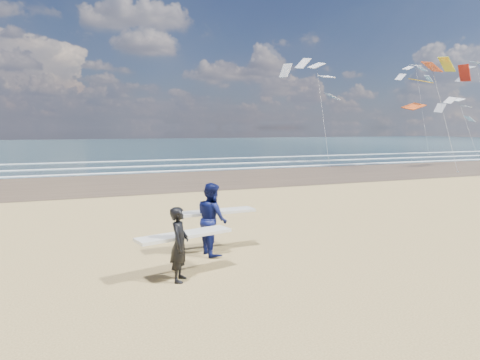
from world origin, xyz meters
name	(u,v)px	position (x,y,z in m)	size (l,w,h in m)	color
wet_sand_strip	(381,170)	(20.00, 18.00, 0.01)	(220.00, 12.00, 0.01)	#493A27
ocean	(195,145)	(20.00, 72.00, 0.01)	(220.00, 100.00, 0.02)	#192F38
foam_breakers	(313,160)	(20.00, 28.10, 0.05)	(220.00, 11.70, 0.05)	white
surfer_near	(180,243)	(-0.61, -0.21, 0.83)	(2.26, 1.21, 1.62)	black
surfer_far	(212,218)	(0.64, 1.37, 0.95)	(2.22, 1.14, 1.89)	#0D144B
kite_0	(439,96)	(24.70, 17.10, 5.82)	(7.22, 4.89, 9.64)	slate
kite_1	(321,99)	(18.21, 24.10, 5.87)	(6.41, 4.81, 10.20)	slate
kite_5	(421,101)	(38.42, 33.03, 6.67)	(5.53, 4.71, 12.32)	slate
kite_7	(464,118)	(41.13, 28.77, 4.49)	(6.11, 4.77, 7.89)	slate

